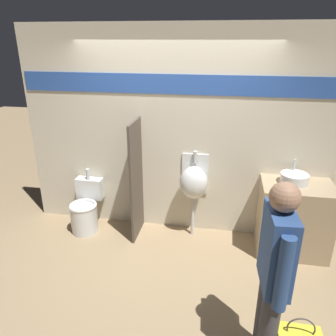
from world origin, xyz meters
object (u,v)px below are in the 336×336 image
at_px(cell_phone, 278,187).
at_px(toilet, 86,210).
at_px(person_in_vest, 274,272).
at_px(sink_basin, 294,178).
at_px(urinal_near_counter, 194,182).

bearing_deg(cell_phone, toilet, 177.42).
xyz_separation_m(cell_phone, person_in_vest, (-0.22, -1.53, -0.01)).
bearing_deg(toilet, person_in_vest, -35.90).
xyz_separation_m(sink_basin, person_in_vest, (-0.42, -1.71, -0.06)).
bearing_deg(cell_phone, urinal_near_counter, 165.76).
bearing_deg(cell_phone, person_in_vest, -98.10).
bearing_deg(person_in_vest, urinal_near_counter, 19.95).
height_order(cell_phone, person_in_vest, person_in_vest).
relative_size(sink_basin, toilet, 0.39).
bearing_deg(urinal_near_counter, toilet, -174.46).
distance_m(sink_basin, toilet, 2.77).
bearing_deg(urinal_near_counter, cell_phone, -14.24).
bearing_deg(sink_basin, toilet, -178.63).
relative_size(cell_phone, toilet, 0.17).
relative_size(toilet, person_in_vest, 0.51).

